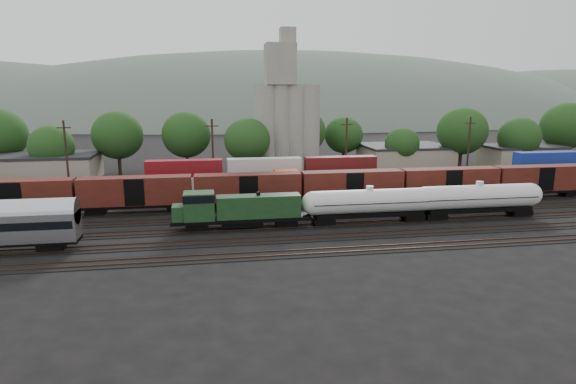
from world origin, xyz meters
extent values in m
plane|color=black|center=(0.00, 0.00, 0.00)|extent=(600.00, 600.00, 0.00)
cube|color=black|center=(0.00, -15.00, 0.04)|extent=(180.00, 3.20, 0.08)
cube|color=#382319|center=(0.00, -15.72, 0.12)|extent=(180.00, 0.08, 0.16)
cube|color=#382319|center=(0.00, -14.28, 0.12)|extent=(180.00, 0.08, 0.16)
cube|color=black|center=(0.00, -10.00, 0.04)|extent=(180.00, 3.20, 0.08)
cube|color=#382319|center=(0.00, -10.72, 0.12)|extent=(180.00, 0.08, 0.16)
cube|color=#382319|center=(0.00, -9.28, 0.12)|extent=(180.00, 0.08, 0.16)
cube|color=black|center=(0.00, -5.00, 0.04)|extent=(180.00, 3.20, 0.08)
cube|color=#382319|center=(0.00, -5.72, 0.12)|extent=(180.00, 0.08, 0.16)
cube|color=#382319|center=(0.00, -4.28, 0.12)|extent=(180.00, 0.08, 0.16)
cube|color=black|center=(0.00, 0.00, 0.04)|extent=(180.00, 3.20, 0.08)
cube|color=#382319|center=(0.00, -0.72, 0.12)|extent=(180.00, 0.08, 0.16)
cube|color=#382319|center=(0.00, 0.72, 0.12)|extent=(180.00, 0.08, 0.16)
cube|color=black|center=(0.00, 5.00, 0.04)|extent=(180.00, 3.20, 0.08)
cube|color=#382319|center=(0.00, 4.28, 0.12)|extent=(180.00, 0.08, 0.16)
cube|color=#382319|center=(0.00, 5.72, 0.12)|extent=(180.00, 0.08, 0.16)
cube|color=black|center=(0.00, 10.00, 0.04)|extent=(180.00, 3.20, 0.08)
cube|color=#382319|center=(0.00, 9.28, 0.12)|extent=(180.00, 0.08, 0.16)
cube|color=#382319|center=(0.00, 10.72, 0.12)|extent=(180.00, 0.08, 0.16)
cube|color=black|center=(0.00, 15.00, 0.04)|extent=(180.00, 3.20, 0.08)
cube|color=#382319|center=(0.00, 14.28, 0.12)|extent=(180.00, 0.08, 0.16)
cube|color=#382319|center=(0.00, 15.72, 0.12)|extent=(180.00, 0.08, 0.16)
cube|color=black|center=(-8.92, -5.00, 1.30)|extent=(17.05, 2.91, 0.40)
cube|color=black|center=(-8.92, -5.00, 0.85)|extent=(5.01, 2.21, 0.80)
cube|color=#183A1A|center=(-6.87, -5.00, 2.86)|extent=(10.23, 2.41, 2.71)
cube|color=#183A1A|center=(-14.03, -5.00, 3.16)|extent=(3.61, 2.91, 3.31)
cube|color=black|center=(-14.03, -5.00, 4.21)|extent=(3.71, 3.01, 0.90)
cube|color=#183A1A|center=(-16.42, -5.00, 2.41)|extent=(1.60, 2.41, 1.80)
cylinder|color=black|center=(-6.87, -5.00, 4.36)|extent=(0.50, 0.50, 0.50)
cube|color=black|center=(-14.37, -5.00, 0.65)|extent=(2.61, 2.01, 0.70)
cube|color=black|center=(-3.46, -5.00, 0.65)|extent=(2.61, 2.01, 0.70)
cylinder|color=silver|center=(7.29, -5.00, 2.94)|extent=(14.58, 3.00, 3.00)
sphere|color=silver|center=(0.00, -5.00, 2.94)|extent=(3.00, 3.00, 3.00)
sphere|color=silver|center=(14.58, -5.00, 2.94)|extent=(3.00, 3.00, 3.00)
cylinder|color=silver|center=(7.29, -5.00, 4.65)|extent=(0.93, 0.93, 0.52)
cube|color=black|center=(7.29, -5.00, 2.94)|extent=(14.91, 3.15, 0.08)
cube|color=black|center=(7.29, -5.00, 1.29)|extent=(14.08, 2.28, 0.52)
cube|color=black|center=(1.33, -5.00, 0.67)|extent=(2.69, 2.07, 0.72)
cube|color=black|center=(13.25, -5.00, 0.67)|extent=(2.69, 2.07, 0.72)
cylinder|color=silver|center=(22.38, -5.00, 3.02)|extent=(14.98, 3.08, 3.08)
sphere|color=silver|center=(14.89, -5.00, 3.02)|extent=(3.08, 3.08, 3.08)
sphere|color=silver|center=(29.87, -5.00, 3.02)|extent=(3.08, 3.08, 3.08)
cylinder|color=silver|center=(22.38, -5.00, 4.77)|extent=(0.96, 0.96, 0.53)
cube|color=black|center=(22.38, -5.00, 3.02)|extent=(15.32, 3.23, 0.09)
cube|color=black|center=(22.38, -5.00, 1.32)|extent=(14.46, 2.34, 0.53)
cube|color=black|center=(16.25, -5.00, 0.68)|extent=(2.77, 2.13, 0.74)
cube|color=black|center=(28.51, -5.00, 0.68)|extent=(2.77, 2.13, 0.74)
cube|color=black|center=(-29.44, -10.00, 0.65)|extent=(2.60, 2.00, 0.70)
cube|color=black|center=(4.36, 10.00, 1.29)|extent=(17.78, 2.86, 0.40)
cube|color=black|center=(4.36, 10.00, 0.84)|extent=(4.94, 2.17, 0.79)
cube|color=#D64212|center=(6.49, 10.00, 2.82)|extent=(10.67, 2.37, 2.67)
cube|color=#D64212|center=(-0.98, 10.00, 3.11)|extent=(3.56, 2.86, 3.26)
cube|color=black|center=(-0.98, 10.00, 4.15)|extent=(3.65, 2.96, 0.89)
cube|color=#D64212|center=(-3.47, 10.00, 2.37)|extent=(1.58, 2.37, 1.78)
cylinder|color=black|center=(6.49, 10.00, 4.30)|extent=(0.49, 0.49, 0.49)
cube|color=black|center=(-1.33, 10.00, 0.64)|extent=(2.57, 1.98, 0.69)
cube|color=black|center=(10.04, 10.00, 0.64)|extent=(2.57, 1.98, 0.69)
cube|color=black|center=(-38.15, 5.00, 1.20)|extent=(15.00, 2.60, 0.40)
cube|color=#4A1912|center=(-38.15, 5.00, 3.30)|extent=(15.00, 2.90, 3.80)
cube|color=black|center=(-22.75, 5.00, 1.20)|extent=(15.00, 2.60, 0.40)
cube|color=#4A1912|center=(-22.75, 5.00, 3.30)|extent=(15.00, 2.90, 3.80)
cube|color=black|center=(-7.35, 5.00, 1.20)|extent=(15.00, 2.60, 0.40)
cube|color=#4A1912|center=(-7.35, 5.00, 3.30)|extent=(15.00, 2.90, 3.80)
cube|color=black|center=(8.05, 5.00, 1.20)|extent=(15.00, 2.60, 0.40)
cube|color=#4A1912|center=(8.05, 5.00, 3.30)|extent=(15.00, 2.90, 3.80)
cube|color=black|center=(23.45, 5.00, 1.20)|extent=(15.00, 2.60, 0.40)
cube|color=#4A1912|center=(23.45, 5.00, 3.30)|extent=(15.00, 2.90, 3.80)
cube|color=black|center=(38.85, 5.00, 1.20)|extent=(15.00, 2.60, 0.40)
cube|color=#4A1912|center=(38.85, 5.00, 3.30)|extent=(15.00, 2.90, 3.80)
cube|color=black|center=(0.00, 15.00, 0.50)|extent=(160.00, 2.60, 0.60)
cube|color=#575A5C|center=(-42.23, 15.00, 2.10)|extent=(12.00, 2.40, 2.60)
cube|color=#541713|center=(-29.43, 15.00, 2.10)|extent=(12.00, 2.40, 2.60)
cube|color=beige|center=(-16.63, 15.00, 2.10)|extent=(12.00, 2.40, 2.60)
cube|color=maroon|center=(-16.63, 15.00, 4.70)|extent=(12.00, 2.40, 2.60)
cube|color=#CC4C15|center=(-3.83, 15.00, 2.10)|extent=(12.00, 2.40, 2.60)
cube|color=silver|center=(-3.83, 15.00, 4.70)|extent=(12.00, 2.40, 2.60)
cube|color=beige|center=(8.97, 15.00, 2.10)|extent=(12.00, 2.40, 2.60)
cube|color=#531313|center=(8.97, 15.00, 4.70)|extent=(12.00, 2.40, 2.60)
cube|color=#C15813|center=(21.77, 15.00, 2.10)|extent=(12.00, 2.40, 2.60)
cube|color=#4D5052|center=(34.57, 15.00, 2.10)|extent=(12.00, 2.40, 2.60)
cube|color=#CC4A14|center=(47.37, 15.00, 2.10)|extent=(12.00, 2.40, 2.60)
cube|color=navy|center=(47.37, 15.00, 4.70)|extent=(12.00, 2.40, 2.60)
cylinder|color=gray|center=(-1.00, 36.00, 9.00)|extent=(4.40, 4.40, 18.00)
cylinder|color=gray|center=(2.00, 36.00, 9.00)|extent=(4.40, 4.40, 18.00)
cylinder|color=gray|center=(5.00, 36.00, 9.00)|extent=(4.40, 4.40, 18.00)
cylinder|color=gray|center=(8.00, 36.00, 9.00)|extent=(4.40, 4.40, 18.00)
cube|color=gray|center=(2.00, 36.00, 22.00)|extent=(6.00, 5.00, 8.00)
cube|color=gray|center=(3.50, 36.00, 27.00)|extent=(3.00, 3.00, 4.00)
cube|color=#9E937F|center=(-45.00, 34.00, 2.30)|extent=(22.00, 12.00, 4.60)
cube|color=#232326|center=(-45.00, 34.00, 4.85)|extent=(22.44, 12.24, 0.50)
cube|color=#9E937F|center=(30.00, 38.00, 2.30)|extent=(18.00, 14.00, 4.60)
cube|color=#232326|center=(30.00, 38.00, 4.85)|extent=(18.36, 14.28, 0.50)
cube|color=#9E937F|center=(55.00, 33.00, 2.30)|extent=(16.00, 10.00, 4.60)
cube|color=#232326|center=(55.00, 33.00, 4.85)|extent=(16.32, 10.20, 0.50)
cylinder|color=black|center=(-53.27, 40.87, 1.92)|extent=(0.70, 0.70, 3.83)
ellipsoid|color=#22481A|center=(-53.27, 40.87, 8.35)|extent=(10.40, 10.40, 9.85)
cylinder|color=black|center=(-41.57, 33.13, 1.51)|extent=(0.70, 0.70, 3.03)
ellipsoid|color=#22481A|center=(-41.57, 33.13, 6.60)|extent=(8.22, 8.22, 7.79)
cylinder|color=black|center=(-30.56, 38.33, 1.86)|extent=(0.70, 0.70, 3.71)
ellipsoid|color=#22481A|center=(-30.56, 38.33, 8.09)|extent=(10.08, 10.08, 9.55)
cylinder|color=black|center=(-17.13, 38.65, 1.83)|extent=(0.70, 0.70, 3.66)
ellipsoid|color=#22481A|center=(-17.13, 38.65, 7.97)|extent=(9.93, 9.93, 9.41)
cylinder|color=black|center=(-5.15, 32.27, 1.67)|extent=(0.70, 0.70, 3.34)
ellipsoid|color=#22481A|center=(-5.15, 32.27, 7.27)|extent=(9.06, 9.06, 8.58)
cylinder|color=black|center=(7.27, 39.83, 1.89)|extent=(0.70, 0.70, 3.77)
ellipsoid|color=#22481A|center=(7.27, 39.83, 8.22)|extent=(10.24, 10.24, 9.70)
cylinder|color=black|center=(17.64, 43.61, 1.60)|extent=(0.70, 0.70, 3.20)
ellipsoid|color=#22481A|center=(17.64, 43.61, 6.97)|extent=(8.69, 8.69, 8.23)
cylinder|color=black|center=(27.53, 33.61, 1.34)|extent=(0.70, 0.70, 2.68)
ellipsoid|color=#22481A|center=(27.53, 33.61, 5.84)|extent=(7.27, 7.27, 6.89)
cylinder|color=black|center=(40.50, 32.76, 1.94)|extent=(0.70, 0.70, 3.88)
ellipsoid|color=#22481A|center=(40.50, 32.76, 8.45)|extent=(10.53, 10.53, 9.98)
cylinder|color=black|center=(52.83, 31.17, 1.63)|extent=(0.70, 0.70, 3.26)
ellipsoid|color=#22481A|center=(52.83, 31.17, 7.10)|extent=(8.85, 8.85, 8.39)
cylinder|color=black|center=(67.75, 36.11, 2.05)|extent=(0.70, 0.70, 4.10)
ellipsoid|color=#22481A|center=(67.75, 36.11, 8.93)|extent=(11.13, 11.13, 10.55)
cylinder|color=black|center=(-36.00, 22.00, 6.00)|extent=(0.36, 0.36, 12.00)
cube|color=black|center=(-36.00, 22.00, 10.80)|extent=(2.20, 0.18, 0.18)
cylinder|color=black|center=(-12.00, 22.00, 6.00)|extent=(0.36, 0.36, 12.00)
cube|color=black|center=(-12.00, 22.00, 10.80)|extent=(2.20, 0.18, 0.18)
cylinder|color=black|center=(12.00, 22.00, 6.00)|extent=(0.36, 0.36, 12.00)
cube|color=black|center=(12.00, 22.00, 10.80)|extent=(2.20, 0.18, 0.18)
cylinder|color=black|center=(36.00, 22.00, 6.00)|extent=(0.36, 0.36, 12.00)
cube|color=black|center=(36.00, 22.00, 10.80)|extent=(2.20, 0.18, 0.18)
ellipsoid|color=#59665B|center=(40.00, 260.00, -22.75)|extent=(520.00, 286.00, 130.00)
ellipsoid|color=#59665B|center=(260.00, 260.00, -17.50)|extent=(400.00, 220.00, 100.00)
camera|label=1|loc=(-12.67, -62.15, 16.61)|focal=30.00mm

